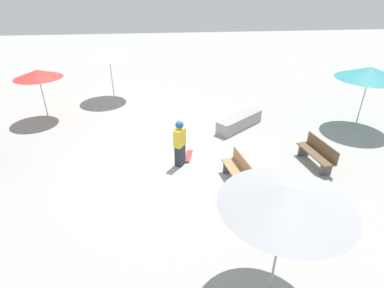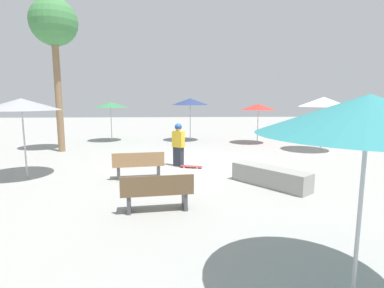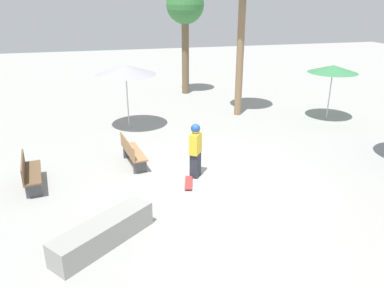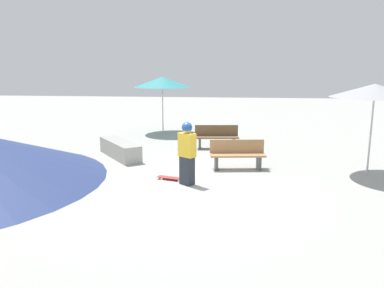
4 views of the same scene
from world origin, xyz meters
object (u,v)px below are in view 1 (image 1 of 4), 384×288
at_px(skateboard, 188,156).
at_px(shade_umbrella_white, 109,53).
at_px(concrete_ledge, 239,122).
at_px(shade_umbrella_grey, 287,196).
at_px(bench_near, 317,153).
at_px(shade_umbrella_red, 38,74).
at_px(bench_far, 239,172).
at_px(shade_umbrella_teal, 370,73).
at_px(skater_main, 180,142).

height_order(skateboard, shade_umbrella_white, shade_umbrella_white).
relative_size(concrete_ledge, shade_umbrella_grey, 0.89).
bearing_deg(concrete_ledge, bench_near, 120.08).
xyz_separation_m(shade_umbrella_white, shade_umbrella_red, (2.63, 2.38, -0.30)).
bearing_deg(bench_far, concrete_ledge, -23.22).
bearing_deg(bench_far, shade_umbrella_teal, -68.62).
bearing_deg(bench_near, shade_umbrella_grey, 137.23).
bearing_deg(shade_umbrella_white, skateboard, 116.89).
height_order(shade_umbrella_white, shade_umbrella_teal, shade_umbrella_white).
height_order(shade_umbrella_red, shade_umbrella_teal, shade_umbrella_teal).
distance_m(shade_umbrella_grey, shade_umbrella_teal, 9.34).
distance_m(bench_near, shade_umbrella_white, 10.64).
height_order(bench_far, shade_umbrella_red, shade_umbrella_red).
height_order(skateboard, shade_umbrella_grey, shade_umbrella_grey).
bearing_deg(shade_umbrella_grey, concrete_ledge, -99.86).
xyz_separation_m(skater_main, shade_umbrella_teal, (-7.63, -2.13, 1.45)).
relative_size(skater_main, shade_umbrella_grey, 0.64).
relative_size(skater_main, shade_umbrella_red, 0.72).
height_order(bench_near, shade_umbrella_red, shade_umbrella_red).
bearing_deg(concrete_ledge, shade_umbrella_teal, 174.35).
bearing_deg(bench_far, shade_umbrella_red, 43.22).
relative_size(shade_umbrella_red, shade_umbrella_teal, 0.87).
xyz_separation_m(skateboard, concrete_ledge, (-2.38, -2.16, 0.21)).
distance_m(concrete_ledge, shade_umbrella_white, 7.35).
xyz_separation_m(skater_main, bench_near, (-4.51, 0.50, -0.44)).
distance_m(skater_main, shade_umbrella_grey, 5.24).
bearing_deg(skater_main, shade_umbrella_teal, -39.17).
relative_size(bench_near, shade_umbrella_grey, 0.65).
relative_size(bench_far, shade_umbrella_grey, 0.66).
height_order(bench_far, shade_umbrella_teal, shade_umbrella_teal).
distance_m(shade_umbrella_red, shade_umbrella_teal, 13.40).
xyz_separation_m(skateboard, shade_umbrella_grey, (-1.09, 5.29, 2.27)).
xyz_separation_m(skater_main, shade_umbrella_red, (5.56, -4.48, 1.19)).
bearing_deg(skater_main, shade_umbrella_red, 86.35).
distance_m(shade_umbrella_grey, shade_umbrella_red, 11.64).
height_order(concrete_ledge, bench_far, bench_far).
height_order(skater_main, shade_umbrella_red, shade_umbrella_red).
distance_m(concrete_ledge, shade_umbrella_grey, 7.84).
bearing_deg(skateboard, skater_main, 160.91).
xyz_separation_m(bench_near, shade_umbrella_red, (10.07, -4.98, 1.63)).
distance_m(skater_main, skateboard, 0.98).
xyz_separation_m(concrete_ledge, bench_far, (1.03, 3.88, 0.15)).
bearing_deg(shade_umbrella_teal, concrete_ledge, -5.65).
bearing_deg(shade_umbrella_grey, shade_umbrella_teal, -131.77).
bearing_deg(shade_umbrella_teal, skateboard, 12.87).
xyz_separation_m(skater_main, concrete_ledge, (-2.70, -2.62, -0.59)).
height_order(skateboard, bench_far, bench_far).
bearing_deg(skater_main, shade_umbrella_white, 58.32).
bearing_deg(shade_umbrella_teal, shade_umbrella_grey, 48.23).
xyz_separation_m(skateboard, bench_far, (-1.35, 1.73, 0.37)).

